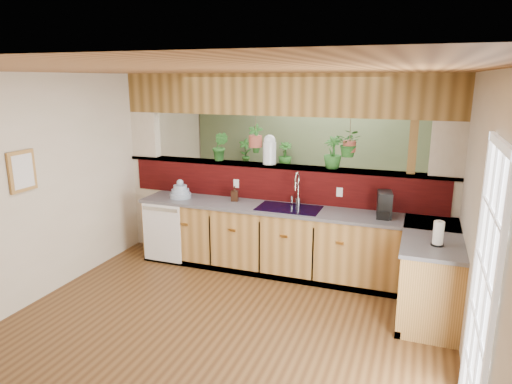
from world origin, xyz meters
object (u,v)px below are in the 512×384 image
(paper_towel, at_px, (438,234))
(glass_jar, at_px, (269,149))
(soap_dispenser, at_px, (235,194))
(shelving_console, at_px, (267,192))
(dish_stack, at_px, (180,192))
(coffee_maker, at_px, (384,206))
(faucet, at_px, (297,188))

(paper_towel, height_order, glass_jar, glass_jar)
(glass_jar, bearing_deg, paper_towel, -28.26)
(soap_dispenser, relative_size, glass_jar, 0.51)
(glass_jar, height_order, shelving_console, glass_jar)
(dish_stack, distance_m, glass_jar, 1.39)
(coffee_maker, distance_m, shelving_console, 3.24)
(dish_stack, xyz_separation_m, coffee_maker, (2.77, 0.02, 0.06))
(soap_dispenser, distance_m, shelving_console, 2.25)
(dish_stack, relative_size, soap_dispenser, 1.47)
(dish_stack, bearing_deg, shelving_console, 77.25)
(faucet, relative_size, glass_jar, 1.13)
(paper_towel, height_order, shelving_console, paper_towel)
(dish_stack, height_order, coffee_maker, coffee_maker)
(coffee_maker, xyz_separation_m, glass_jar, (-1.58, 0.36, 0.55))
(coffee_maker, bearing_deg, dish_stack, 172.55)
(soap_dispenser, bearing_deg, shelving_console, 96.91)
(coffee_maker, height_order, shelving_console, coffee_maker)
(shelving_console, bearing_deg, paper_towel, -35.76)
(faucet, distance_m, coffee_maker, 1.14)
(faucet, bearing_deg, paper_towel, -28.99)
(faucet, height_order, soap_dispenser, faucet)
(faucet, height_order, shelving_console, faucet)
(coffee_maker, height_order, paper_towel, coffee_maker)
(faucet, bearing_deg, dish_stack, -174.16)
(dish_stack, relative_size, shelving_console, 0.20)
(dish_stack, xyz_separation_m, soap_dispenser, (0.78, 0.11, 0.02))
(faucet, xyz_separation_m, shelving_console, (-1.13, 2.12, -0.65))
(dish_stack, height_order, glass_jar, glass_jar)
(paper_towel, relative_size, shelving_console, 0.18)
(coffee_maker, relative_size, glass_jar, 0.78)
(dish_stack, bearing_deg, paper_towel, -13.10)
(shelving_console, bearing_deg, dish_stack, -91.33)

